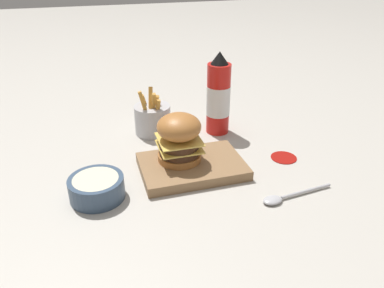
{
  "coord_description": "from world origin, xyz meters",
  "views": [
    {
      "loc": [
        0.17,
        0.82,
        0.5
      ],
      "look_at": [
        -0.06,
        0.06,
        0.08
      ],
      "focal_mm": 35.0,
      "sensor_mm": 36.0,
      "label": 1
    }
  ],
  "objects": [
    {
      "name": "serving_board",
      "position": [
        -0.06,
        0.06,
        0.01
      ],
      "size": [
        0.25,
        0.17,
        0.03
      ],
      "color": "olive",
      "rests_on": "ground_plane"
    },
    {
      "name": "burger",
      "position": [
        -0.03,
        0.04,
        0.09
      ],
      "size": [
        0.11,
        0.11,
        0.12
      ],
      "color": "#AD6B33",
      "rests_on": "serving_board"
    },
    {
      "name": "spoon",
      "position": [
        -0.21,
        0.23,
        0.01
      ],
      "size": [
        0.18,
        0.04,
        0.01
      ],
      "rotation": [
        0.0,
        0.0,
        0.11
      ],
      "color": "#B2B2B7",
      "rests_on": "ground_plane"
    },
    {
      "name": "side_bowl",
      "position": [
        0.18,
        0.11,
        0.03
      ],
      "size": [
        0.12,
        0.12,
        0.05
      ],
      "color": "#384C66",
      "rests_on": "ground_plane"
    },
    {
      "name": "ketchup_bottle",
      "position": [
        -0.19,
        -0.14,
        0.11
      ],
      "size": [
        0.07,
        0.07,
        0.24
      ],
      "color": "red",
      "rests_on": "ground_plane"
    },
    {
      "name": "fries_basket",
      "position": [
        -0.01,
        -0.18,
        0.04
      ],
      "size": [
        0.11,
        0.11,
        0.14
      ],
      "color": "#B7B7BC",
      "rests_on": "ground_plane"
    },
    {
      "name": "ketchup_puddle",
      "position": [
        -0.31,
        0.07,
        0.0
      ],
      "size": [
        0.07,
        0.07,
        0.0
      ],
      "color": "#9E140F",
      "rests_on": "ground_plane"
    },
    {
      "name": "ground_plane",
      "position": [
        0.0,
        0.0,
        0.0
      ],
      "size": [
        6.0,
        6.0,
        0.0
      ],
      "primitive_type": "plane",
      "color": "#B7B2A8"
    }
  ]
}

